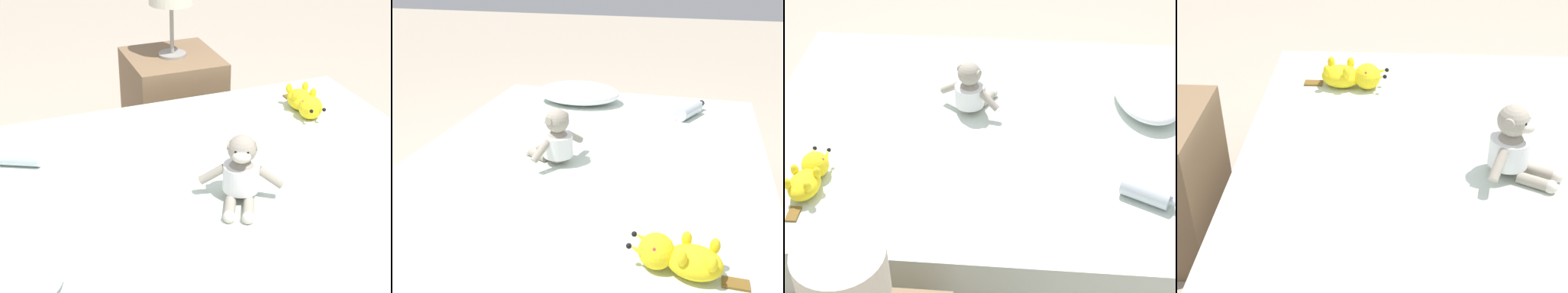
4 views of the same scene
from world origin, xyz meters
TOP-DOWN VIEW (x-y plane):
  - ground_plane at (0.00, 0.00)m, footprint 16.00×16.00m
  - bed at (0.00, 0.00)m, footprint 1.52×1.91m
  - pillow at (-0.23, 0.68)m, footprint 0.48×0.32m
  - plush_monkey at (-0.11, -0.07)m, footprint 0.25×0.27m
  - plush_yellow_creature at (0.41, -0.61)m, footprint 0.33×0.13m
  - glass_bottle at (0.39, 0.60)m, footprint 0.16×0.24m
  - bedside_lamp at (1.12, -0.26)m, footprint 0.22×0.22m

SIDE VIEW (x-z plane):
  - ground_plane at x=0.00m, z-range 0.00..0.00m
  - bed at x=0.00m, z-range 0.00..0.48m
  - glass_bottle at x=0.39m, z-range 0.48..0.56m
  - plush_yellow_creature at x=0.41m, z-range 0.48..0.58m
  - pillow at x=-0.23m, z-range 0.48..0.60m
  - plush_monkey at x=-0.11m, z-range 0.46..0.70m
  - bedside_lamp at x=1.12m, z-range 0.66..1.07m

